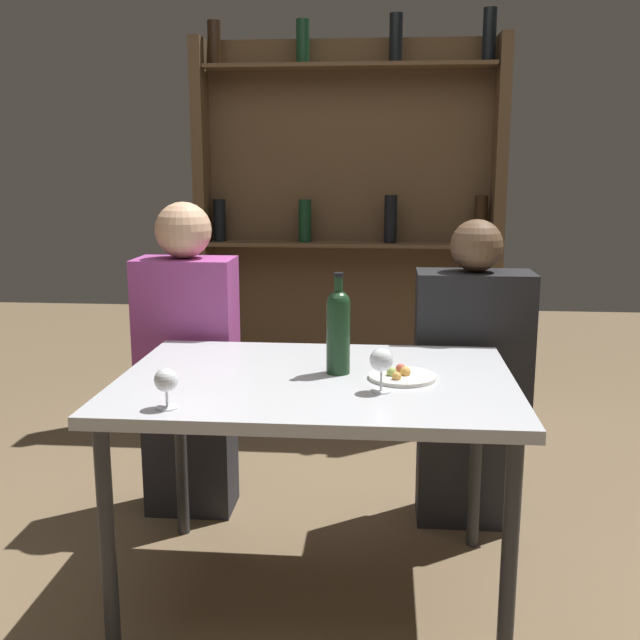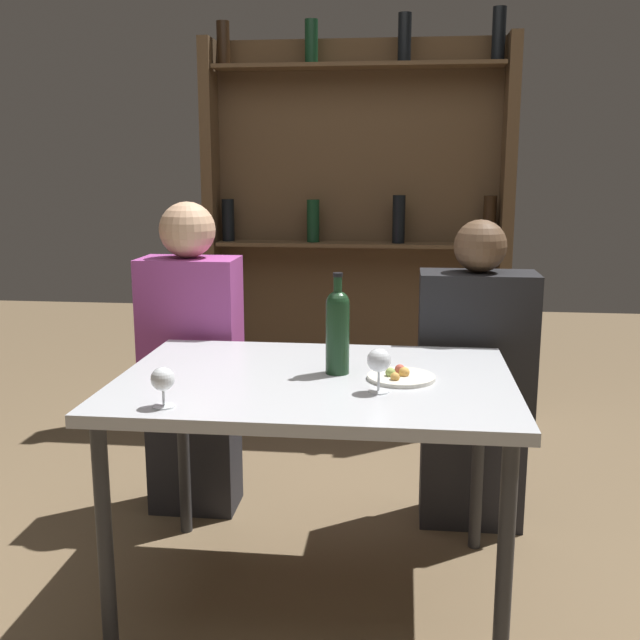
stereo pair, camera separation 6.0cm
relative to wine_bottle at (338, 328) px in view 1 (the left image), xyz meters
The scene contains 9 objects.
ground_plane 0.88m from the wine_bottle, 143.04° to the right, with size 10.00×10.00×0.00m, color brown.
dining_table 0.22m from the wine_bottle, 143.04° to the right, with size 1.20×0.86×0.73m.
wine_rack_wall 1.84m from the wine_bottle, 91.93° to the left, with size 1.63×0.21×2.13m.
wine_bottle is the anchor object (origin of this frame).
wine_glass_0 0.24m from the wine_bottle, 54.08° to the right, with size 0.07×0.07×0.13m.
wine_glass_1 0.58m from the wine_bottle, 138.32° to the right, with size 0.06×0.06×0.11m.
food_plate_0 0.24m from the wine_bottle, 13.79° to the right, with size 0.20×0.20×0.04m.
seated_person_left 0.87m from the wine_bottle, 139.06° to the left, with size 0.37×0.22×1.23m.
seated_person_right 0.79m from the wine_bottle, 48.74° to the left, with size 0.43×0.22×1.17m.
Camera 1 is at (0.20, -2.19, 1.36)m, focal length 42.00 mm.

